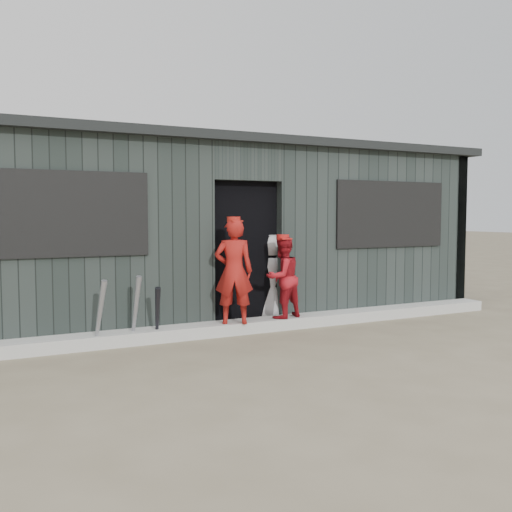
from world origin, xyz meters
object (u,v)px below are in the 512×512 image
player_red_left (234,271)px  dugout (208,231)px  player_red_right (283,277)px  bat_right (157,314)px  bat_left (100,315)px  player_grey_back (270,278)px  bat_mid (136,310)px

player_red_left → dugout: 1.89m
player_red_left → player_red_right: 0.77m
bat_right → player_red_left: size_ratio=0.53×
player_red_right → bat_left: bearing=-11.4°
bat_left → player_grey_back: player_grey_back is taller
player_red_left → player_red_right: player_red_left is taller
player_red_left → player_grey_back: size_ratio=1.05×
player_red_left → player_grey_back: player_red_left is taller
bat_left → dugout: size_ratio=0.10×
bat_mid → dugout: bearing=47.5°
bat_right → player_grey_back: (1.82, 0.54, 0.30)m
bat_right → player_red_left: player_red_left is taller
bat_right → dugout: size_ratio=0.09×
bat_left → player_red_left: player_red_left is taller
dugout → bat_mid: bearing=-132.5°
player_red_left → bat_right: bearing=21.7°
player_red_right → bat_mid: bearing=-12.7°
player_red_left → dugout: size_ratio=0.16×
player_grey_back → bat_left: bearing=26.8°
bat_right → player_grey_back: bearing=16.5°
bat_right → player_grey_back: 1.92m
player_red_left → player_red_right: bearing=-152.4°
bat_mid → player_red_right: bearing=1.7°
bat_right → player_red_right: 1.80m
bat_mid → dugout: dugout is taller
player_red_left → player_grey_back: bearing=-123.7°
bat_right → player_red_left: bearing=-0.6°
bat_left → player_red_right: player_red_right is taller
player_red_right → player_grey_back: player_grey_back is taller
player_grey_back → player_red_left: bearing=47.3°
bat_left → player_grey_back: bearing=13.6°
bat_left → dugout: (2.06, 1.85, 0.88)m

